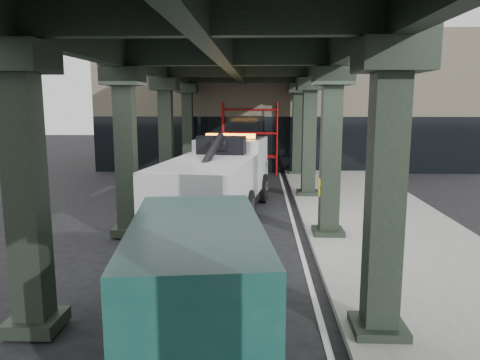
# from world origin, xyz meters

# --- Properties ---
(ground) EXTENTS (90.00, 90.00, 0.00)m
(ground) POSITION_xyz_m (0.00, 0.00, 0.00)
(ground) COLOR black
(ground) RESTS_ON ground
(sidewalk) EXTENTS (5.00, 40.00, 0.15)m
(sidewalk) POSITION_xyz_m (4.50, 2.00, 0.07)
(sidewalk) COLOR gray
(sidewalk) RESTS_ON ground
(lane_stripe) EXTENTS (0.12, 38.00, 0.01)m
(lane_stripe) POSITION_xyz_m (1.70, 2.00, 0.01)
(lane_stripe) COLOR silver
(lane_stripe) RESTS_ON ground
(viaduct) EXTENTS (7.40, 32.00, 6.40)m
(viaduct) POSITION_xyz_m (-0.40, 2.00, 5.46)
(viaduct) COLOR black
(viaduct) RESTS_ON ground
(building) EXTENTS (22.00, 10.00, 8.00)m
(building) POSITION_xyz_m (2.00, 20.00, 4.00)
(building) COLOR #C6B793
(building) RESTS_ON ground
(scaffolding) EXTENTS (3.08, 0.88, 4.00)m
(scaffolding) POSITION_xyz_m (0.00, 14.64, 2.11)
(scaffolding) COLOR #B20E0F
(scaffolding) RESTS_ON ground
(tow_truck) EXTENTS (3.71, 9.25, 2.96)m
(tow_truck) POSITION_xyz_m (-0.87, 4.66, 1.44)
(tow_truck) COLOR black
(tow_truck) RESTS_ON ground
(towed_van) EXTENTS (2.77, 5.66, 2.21)m
(towed_van) POSITION_xyz_m (-0.46, -4.42, 1.19)
(towed_van) COLOR #12433D
(towed_van) RESTS_ON ground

